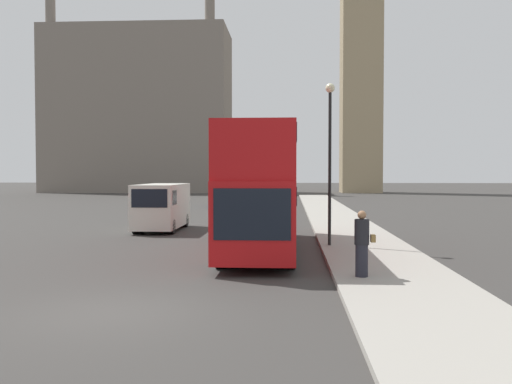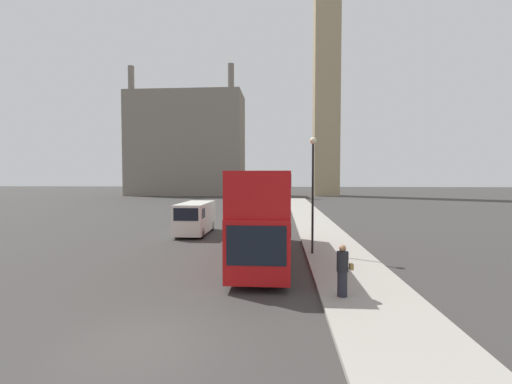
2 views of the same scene
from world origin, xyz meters
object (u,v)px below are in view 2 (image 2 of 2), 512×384
red_double_decker_bus (264,211)px  parked_sedan (238,204)px  white_van (195,217)px  street_lamp (313,178)px  pedestrian (343,271)px  clock_tower (327,33)px

red_double_decker_bus → parked_sedan: bearing=99.8°
white_van → street_lamp: 10.84m
street_lamp → pedestrian: bearing=-86.5°
clock_tower → street_lamp: 71.44m
clock_tower → red_double_decker_bus: clock_tower is taller
white_van → parked_sedan: size_ratio=1.19×
street_lamp → red_double_decker_bus: bearing=-164.1°
clock_tower → street_lamp: clock_tower is taller
pedestrian → street_lamp: bearing=93.5°
red_double_decker_bus → white_van: red_double_decker_bus is taller
pedestrian → parked_sedan: (-7.80, 33.73, -0.39)m
parked_sedan → pedestrian: bearing=-77.0°
pedestrian → red_double_decker_bus: bearing=116.8°
red_double_decker_bus → pedestrian: bearing=-63.2°
clock_tower → pedestrian: 78.75m
street_lamp → white_van: bearing=141.0°
pedestrian → white_van: bearing=122.7°
parked_sedan → white_van: bearing=-92.0°
white_van → street_lamp: street_lamp is taller
white_van → pedestrian: bearing=-57.3°
pedestrian → parked_sedan: 34.62m
white_van → parked_sedan: white_van is taller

